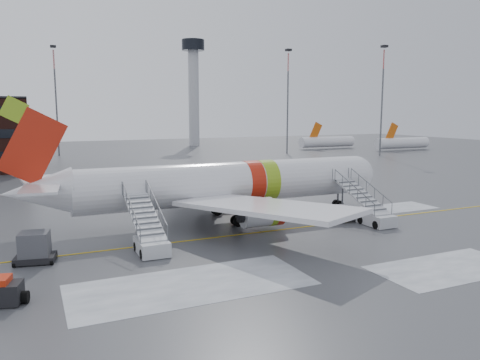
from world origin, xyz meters
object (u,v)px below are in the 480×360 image
airstair_aft (149,236)px  airliner (221,184)px  uld_container (35,248)px  airstair_fwd (371,212)px  pushback_tug (347,214)px

airstair_aft → airliner: bearing=38.2°
airliner → uld_container: size_ratio=12.34×
airliner → uld_container: (-15.86, -6.02, -2.45)m
airstair_fwd → uld_container: bearing=178.9°
airliner → airstair_aft: airliner is taller
airliner → pushback_tug: 11.79m
airstair_aft → uld_container: bearing=176.1°
uld_container → pushback_tug: bearing=2.5°
airstair_aft → airstair_fwd: bearing=0.0°
airliner → pushback_tug: (10.37, -4.88, -2.76)m
airstair_aft → pushback_tug: size_ratio=2.82×
airliner → airstair_fwd: airliner is taller
pushback_tug → uld_container: bearing=-177.5°
uld_container → airstair_aft: bearing=-3.9°
airstair_fwd → uld_container: size_ratio=2.71×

